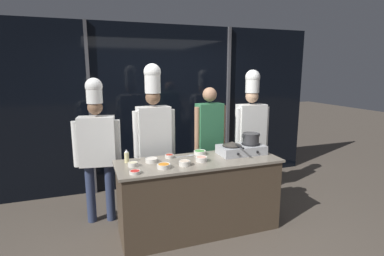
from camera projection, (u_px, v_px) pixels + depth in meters
ground_plane at (199, 229)px, 3.77m from camera, size 24.00×24.00×0.00m
window_wall_back at (164, 107)px, 5.06m from camera, size 5.56×0.09×2.70m
demo_counter at (199, 195)px, 3.69m from camera, size 1.97×0.69×0.90m
portable_stove at (241, 149)px, 3.86m from camera, size 0.59×0.34×0.13m
frying_pan at (232, 144)px, 3.80m from camera, size 0.24×0.42×0.05m
stock_pot at (251, 138)px, 3.88m from camera, size 0.24×0.21×0.14m
squeeze_bottle_oil at (127, 156)px, 3.50m from camera, size 0.05×0.05×0.16m
prep_bowl_chicken at (185, 163)px, 3.40m from camera, size 0.13×0.13×0.06m
prep_bowl_noodles at (133, 164)px, 3.37m from camera, size 0.11×0.11×0.05m
prep_bowl_onion at (151, 160)px, 3.52m from camera, size 0.15×0.15×0.05m
prep_bowl_bell_pepper at (135, 172)px, 3.13m from camera, size 0.12×0.12×0.03m
prep_bowl_carrots at (164, 166)px, 3.30m from camera, size 0.15×0.15×0.05m
prep_bowl_shrimp at (201, 159)px, 3.55m from camera, size 0.14×0.14×0.06m
prep_bowl_scallions at (200, 152)px, 3.84m from camera, size 0.16×0.16×0.05m
prep_bowl_chili_flakes at (169, 156)px, 3.69m from camera, size 0.10×0.10×0.04m
serving_spoon_slotted at (189, 156)px, 3.77m from camera, size 0.26×0.05×0.02m
chef_head at (97, 142)px, 3.78m from camera, size 0.58×0.29×1.88m
chef_sous at (154, 129)px, 4.02m from camera, size 0.58×0.24×2.05m
person_guest at (209, 134)px, 4.26m from camera, size 0.48×0.22×1.73m
chef_line at (251, 125)px, 4.53m from camera, size 0.56×0.23×1.97m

